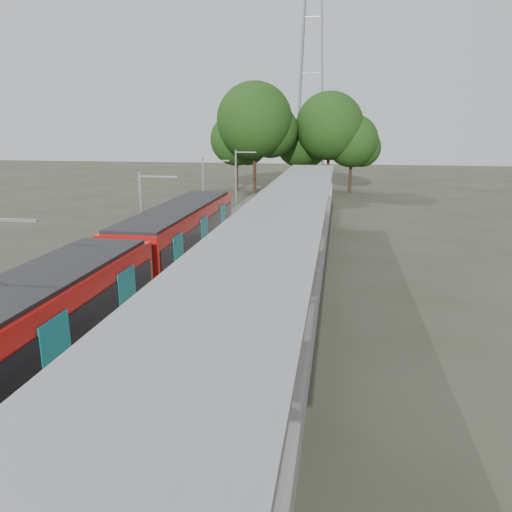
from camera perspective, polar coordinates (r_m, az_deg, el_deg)
The scene contains 13 objects.
trackbed at distance 27.36m, azimuth -8.29°, elevation -1.50°, with size 3.00×70.00×0.24m, color #59544C.
platform at distance 26.27m, azimuth 1.09°, elevation -1.16°, with size 6.00×50.00×1.00m, color gray.
tactile_strip at distance 26.61m, azimuth -4.35°, elevation 0.15°, with size 0.60×50.00×0.02m, color gold.
end_fence at distance 50.45m, azimuth 5.25°, elevation 7.71°, with size 6.00×0.10×1.20m, color #9EA0A5.
train at distance 20.07m, azimuth -14.94°, elevation -2.09°, with size 2.74×27.60×3.62m.
canopy at distance 21.57m, azimuth 3.90°, elevation 5.39°, with size 3.27×38.00×3.66m.
pylon at distance 78.96m, azimuth 6.44°, elevation 22.85°, with size 8.00×4.00×38.00m, color #9EA0A5, non-canonical shape.
tree_cluster at distance 58.83m, azimuth 3.97°, elevation 14.17°, with size 19.62×12.32×12.42m.
catenary_masts at distance 26.38m, azimuth -12.72°, elevation 3.93°, with size 2.08×48.16×5.40m.
bench_mid at distance 24.09m, azimuth 3.75°, elevation -0.15°, with size 0.79×1.50×0.98m.
bench_far at distance 32.37m, azimuth 5.65°, elevation 3.68°, with size 1.05×1.53×1.01m.
info_pillar_far at distance 22.31m, azimuth 2.76°, elevation -0.52°, with size 0.43×0.43×1.91m.
litter_bin at distance 26.80m, azimuth 5.22°, elevation 1.16°, with size 0.42×0.42×0.86m, color #9EA0A5.
Camera 1 is at (3.63, -5.01, 7.67)m, focal length 35.00 mm.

